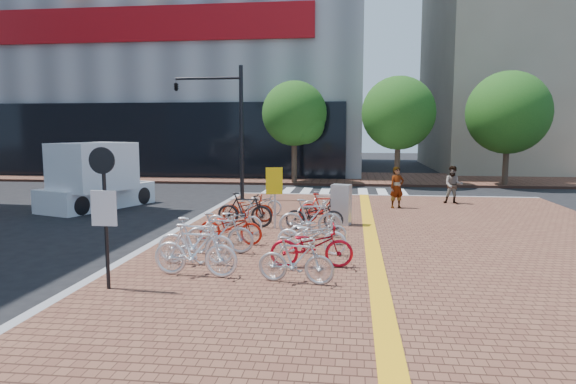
# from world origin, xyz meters

# --- Properties ---
(ground) EXTENTS (120.00, 120.00, 0.00)m
(ground) POSITION_xyz_m (0.00, 0.00, 0.00)
(ground) COLOR black
(ground) RESTS_ON ground
(sidewalk) EXTENTS (14.00, 34.00, 0.15)m
(sidewalk) POSITION_xyz_m (3.00, -5.00, 0.07)
(sidewalk) COLOR brown
(sidewalk) RESTS_ON ground
(tactile_strip) EXTENTS (0.40, 34.00, 0.01)m
(tactile_strip) POSITION_xyz_m (2.00, -5.00, 0.16)
(tactile_strip) COLOR #F1AA15
(tactile_strip) RESTS_ON sidewalk
(kerb_west) EXTENTS (0.25, 34.00, 0.15)m
(kerb_west) POSITION_xyz_m (-4.00, -5.00, 0.08)
(kerb_west) COLOR gray
(kerb_west) RESTS_ON ground
(kerb_north) EXTENTS (14.00, 0.25, 0.15)m
(kerb_north) POSITION_xyz_m (3.00, 12.00, 0.08)
(kerb_north) COLOR gray
(kerb_north) RESTS_ON ground
(far_sidewalk) EXTENTS (70.00, 8.00, 0.15)m
(far_sidewalk) POSITION_xyz_m (0.00, 21.00, 0.07)
(far_sidewalk) COLOR brown
(far_sidewalk) RESTS_ON ground
(department_store) EXTENTS (36.00, 24.27, 28.00)m
(department_store) POSITION_xyz_m (-15.99, 31.95, 13.98)
(department_store) COLOR gray
(department_store) RESTS_ON ground
(building_beige) EXTENTS (20.00, 18.00, 18.00)m
(building_beige) POSITION_xyz_m (18.00, 32.00, 9.00)
(building_beige) COLOR gray
(building_beige) RESTS_ON ground
(crosswalk) EXTENTS (7.50, 4.00, 0.01)m
(crosswalk) POSITION_xyz_m (0.50, 14.00, 0.01)
(crosswalk) COLOR silver
(crosswalk) RESTS_ON ground
(street_trees) EXTENTS (16.20, 4.60, 6.35)m
(street_trees) POSITION_xyz_m (5.04, 17.45, 4.10)
(street_trees) COLOR #38281E
(street_trees) RESTS_ON far_sidewalk
(bike_0) EXTENTS (1.92, 0.69, 1.13)m
(bike_0) POSITION_xyz_m (-1.86, -2.33, 0.72)
(bike_0) COLOR white
(bike_0) RESTS_ON sidewalk
(bike_1) EXTENTS (1.86, 0.57, 1.11)m
(bike_1) POSITION_xyz_m (-2.14, -1.40, 0.71)
(bike_1) COLOR white
(bike_1) RESTS_ON sidewalk
(bike_2) EXTENTS (1.78, 0.64, 1.05)m
(bike_2) POSITION_xyz_m (-1.87, -0.29, 0.67)
(bike_2) COLOR #AFAFB4
(bike_2) RESTS_ON sidewalk
(bike_3) EXTENTS (1.88, 0.84, 0.95)m
(bike_3) POSITION_xyz_m (-1.86, 0.85, 0.63)
(bike_3) COLOR #B81A0D
(bike_3) RESTS_ON sidewalk
(bike_4) EXTENTS (1.72, 0.66, 0.89)m
(bike_4) POSITION_xyz_m (-2.04, 2.09, 0.60)
(bike_4) COLOR silver
(bike_4) RESTS_ON sidewalk
(bike_5) EXTENTS (1.89, 0.72, 1.11)m
(bike_5) POSITION_xyz_m (-1.98, 3.31, 0.70)
(bike_5) COLOR black
(bike_5) RESTS_ON sidewalk
(bike_6) EXTENTS (1.77, 0.67, 0.92)m
(bike_6) POSITION_xyz_m (-2.09, 4.24, 0.61)
(bike_6) COLOR #A4200B
(bike_6) RESTS_ON sidewalk
(bike_7) EXTENTS (1.73, 0.85, 0.87)m
(bike_7) POSITION_xyz_m (-1.91, 5.71, 0.59)
(bike_7) COLOR #B4B4B9
(bike_7) RESTS_ON sidewalk
(bike_8) EXTENTS (1.65, 0.69, 0.96)m
(bike_8) POSITION_xyz_m (0.33, -2.57, 0.63)
(bike_8) COLOR #A5A5AA
(bike_8) RESTS_ON sidewalk
(bike_9) EXTENTS (1.95, 0.87, 0.99)m
(bike_9) POSITION_xyz_m (0.54, -1.29, 0.65)
(bike_9) COLOR #AF0C1C
(bike_9) RESTS_ON sidewalk
(bike_10) EXTENTS (1.87, 0.89, 0.95)m
(bike_10) POSITION_xyz_m (0.44, -0.02, 0.62)
(bike_10) COLOR white
(bike_10) RESTS_ON sidewalk
(bike_11) EXTENTS (1.64, 0.73, 0.84)m
(bike_11) POSITION_xyz_m (0.52, 1.03, 0.57)
(bike_11) COLOR silver
(bike_11) RESTS_ON sidewalk
(bike_12) EXTENTS (1.90, 0.70, 1.12)m
(bike_12) POSITION_xyz_m (0.25, 2.00, 0.71)
(bike_12) COLOR #AEAFB3
(bike_12) RESTS_ON sidewalk
(bike_13) EXTENTS (1.83, 0.68, 0.95)m
(bike_13) POSITION_xyz_m (0.28, 3.15, 0.63)
(bike_13) COLOR black
(bike_13) RESTS_ON sidewalk
(bike_14) EXTENTS (1.69, 0.69, 0.99)m
(bike_14) POSITION_xyz_m (0.48, 4.46, 0.64)
(bike_14) COLOR #AE100C
(bike_14) RESTS_ON sidewalk
(bike_15) EXTENTS (1.61, 0.61, 0.95)m
(bike_15) POSITION_xyz_m (0.42, 5.42, 0.62)
(bike_15) COLOR #B6B5BA
(bike_15) RESTS_ON sidewalk
(pedestrian_a) EXTENTS (0.71, 0.61, 1.65)m
(pedestrian_a) POSITION_xyz_m (3.20, 7.99, 0.97)
(pedestrian_a) COLOR gray
(pedestrian_a) RESTS_ON sidewalk
(pedestrian_b) EXTENTS (0.87, 0.73, 1.59)m
(pedestrian_b) POSITION_xyz_m (5.67, 9.50, 0.95)
(pedestrian_b) COLOR #4B535F
(pedestrian_b) RESTS_ON sidewalk
(utility_box) EXTENTS (0.70, 0.57, 1.33)m
(utility_box) POSITION_xyz_m (1.09, 4.08, 0.81)
(utility_box) COLOR #B2B3B7
(utility_box) RESTS_ON sidewalk
(yellow_sign) EXTENTS (0.52, 0.18, 1.94)m
(yellow_sign) POSITION_xyz_m (-0.98, 3.13, 1.49)
(yellow_sign) COLOR #B7B7BC
(yellow_sign) RESTS_ON sidewalk
(notice_sign) EXTENTS (0.52, 0.11, 2.79)m
(notice_sign) POSITION_xyz_m (-3.31, -3.41, 1.91)
(notice_sign) COLOR black
(notice_sign) RESTS_ON sidewalk
(traffic_light_pole) EXTENTS (3.17, 1.22, 5.90)m
(traffic_light_pole) POSITION_xyz_m (-4.83, 9.71, 4.22)
(traffic_light_pole) COLOR black
(traffic_light_pole) RESTS_ON sidewalk
(box_truck) EXTENTS (3.53, 5.14, 2.74)m
(box_truck) POSITION_xyz_m (-9.19, 7.39, 1.29)
(box_truck) COLOR white
(box_truck) RESTS_ON ground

